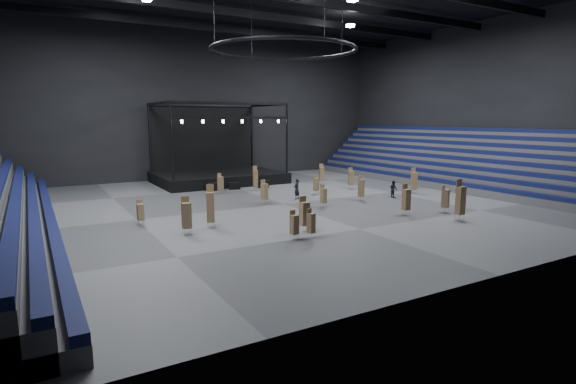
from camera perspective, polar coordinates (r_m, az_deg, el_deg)
floor at (r=39.32m, az=-0.58°, el=-1.52°), size 50.00×50.00×0.00m
wall_back at (r=57.86m, az=-11.05°, el=10.73°), size 50.00×0.20×18.00m
wall_front at (r=22.85m, az=26.91°, el=12.39°), size 50.00×0.20×18.00m
wall_right at (r=55.38m, az=22.95°, el=10.25°), size 0.20×42.00×18.00m
bleachers_right at (r=54.03m, az=21.14°, el=2.66°), size 7.20×40.00×6.40m
stage at (r=53.69m, az=-9.14°, el=2.83°), size 14.00×10.00×9.20m
truss_ring at (r=39.03m, az=-0.61°, el=17.58°), size 12.30×12.30×5.15m
flight_case_left at (r=47.19m, az=-9.44°, el=0.67°), size 1.36×1.04×0.81m
flight_case_mid at (r=47.69m, az=-6.82°, el=0.78°), size 1.21×0.76×0.75m
flight_case_right at (r=48.59m, az=-3.12°, el=0.99°), size 1.25×0.91×0.75m
chair_stack_0 at (r=46.67m, az=-4.16°, el=1.79°), size 0.55×0.55×2.56m
chair_stack_1 at (r=41.36m, az=9.27°, el=0.55°), size 0.54×0.54×2.29m
chair_stack_2 at (r=29.44m, az=2.08°, el=-2.70°), size 0.55×0.55×2.37m
chair_stack_3 at (r=37.90m, az=4.52°, el=-0.41°), size 0.45×0.45×1.90m
chair_stack_4 at (r=27.99m, az=2.94°, el=-3.90°), size 0.50×0.50×1.87m
chair_stack_5 at (r=44.31m, az=3.58°, el=1.01°), size 0.56×0.56×1.90m
chair_stack_6 at (r=30.85m, az=-9.82°, el=-1.80°), size 0.68×0.68×2.99m
chair_stack_7 at (r=29.37m, az=-12.77°, el=-2.85°), size 0.56×0.56×2.50m
chair_stack_8 at (r=35.78m, az=14.78°, el=-0.86°), size 0.53×0.53×2.42m
chair_stack_9 at (r=45.16m, az=-8.57°, el=1.18°), size 0.54×0.54×2.04m
chair_stack_10 at (r=37.64m, az=19.35°, el=-0.72°), size 0.66×0.66×2.20m
chair_stack_11 at (r=35.17m, az=21.05°, el=-0.92°), size 0.57×0.57×3.01m
chair_stack_12 at (r=48.13m, az=7.99°, el=1.82°), size 0.61×0.61×2.27m
chair_stack_13 at (r=27.61m, az=0.79°, el=-4.10°), size 0.47×0.47×1.83m
chair_stack_14 at (r=39.13m, az=-3.02°, el=0.11°), size 0.58×0.58×2.14m
chair_stack_15 at (r=32.97m, az=-18.24°, el=-2.39°), size 0.43×0.43×1.79m
chair_stack_16 at (r=50.81m, az=4.29°, el=2.33°), size 0.66×0.66×2.37m
chair_stack_17 at (r=46.36m, az=15.70°, el=1.44°), size 0.60×0.60×2.57m
man_center at (r=41.53m, az=1.11°, el=0.38°), size 0.81×0.70×1.89m
crew_member at (r=43.66m, az=13.25°, el=0.38°), size 0.74×0.88×1.60m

